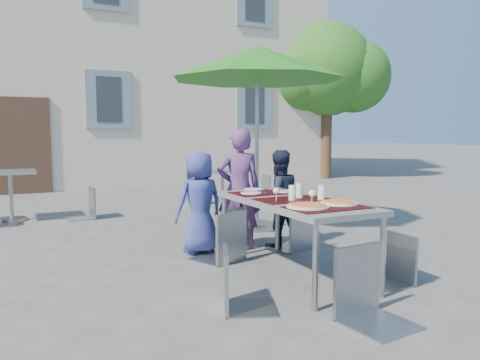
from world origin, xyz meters
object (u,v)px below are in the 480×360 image
child_0 (200,203)px  chair_4 (395,230)px  pizza_near_left (308,206)px  bg_chair_r_0 (85,184)px  child_2 (278,198)px  pizza_near_right (339,202)px  cafe_table_0 (11,185)px  chair_1 (231,201)px  cafe_table_1 (223,182)px  chair_3 (238,243)px  patio_umbrella (257,65)px  bg_chair_r_1 (262,172)px  dining_table (293,205)px  chair_5 (369,239)px  chair_2 (296,205)px  chair_0 (224,205)px  child_1 (239,189)px  bg_chair_l_1 (199,178)px

child_0 → chair_4: 2.19m
pizza_near_left → bg_chair_r_0: size_ratio=0.38×
child_0 → child_2: child_2 is taller
pizza_near_right → pizza_near_left: bearing=-174.8°
cafe_table_0 → chair_1: bearing=-54.2°
pizza_near_left → cafe_table_1: (1.48, 5.15, -0.35)m
chair_3 → patio_umbrella: size_ratio=0.35×
chair_1 → bg_chair_r_1: size_ratio=1.04×
pizza_near_left → chair_1: chair_1 is taller
pizza_near_right → bg_chair_r_0: size_ratio=0.35×
dining_table → pizza_near_left: pizza_near_left is taller
dining_table → cafe_table_0: (-2.46, 4.39, -0.13)m
chair_5 → bg_chair_r_1: 6.45m
chair_2 → cafe_table_0: chair_2 is taller
chair_3 → chair_5: (0.77, -0.62, 0.08)m
bg_chair_r_0 → bg_chair_r_1: bearing=11.2°
chair_3 → chair_0: bearing=70.5°
chair_3 → chair_5: bearing=-38.9°
chair_4 → chair_1: bearing=115.6°
cafe_table_0 → chair_4: bearing=-57.5°
chair_0 → cafe_table_1: (1.72, 3.92, -0.20)m
cafe_table_0 → cafe_table_1: size_ratio=1.21×
chair_3 → bg_chair_r_1: (3.15, 5.37, 0.03)m
child_1 → chair_4: size_ratio=1.66×
chair_4 → bg_chair_r_1: bearing=73.8°
bg_chair_l_1 → child_2: bearing=-95.9°
child_0 → child_1: child_1 is taller
chair_3 → bg_chair_l_1: size_ratio=1.04×
chair_0 → patio_umbrella: 2.44m
dining_table → cafe_table_1: dining_table is taller
child_2 → cafe_table_1: bearing=-100.5°
chair_4 → chair_5: 1.00m
chair_0 → chair_3: 1.40m
bg_chair_l_1 → child_0: bearing=-111.0°
chair_0 → child_0: bearing=103.0°
bg_chair_r_0 → child_1: bearing=-64.6°
chair_5 → bg_chair_l_1: 6.04m
patio_umbrella → bg_chair_l_1: size_ratio=2.95×
dining_table → cafe_table_1: size_ratio=2.79×
child_0 → chair_5: size_ratio=1.13×
pizza_near_left → chair_3: (-0.71, -0.09, -0.23)m
pizza_near_left → child_1: bearing=84.7°
chair_2 → bg_chair_r_1: bg_chair_r_1 is taller
child_0 → patio_umbrella: size_ratio=0.45×
chair_5 → cafe_table_0: bearing=113.0°
dining_table → pizza_near_right: pizza_near_right is taller
dining_table → chair_0: bearing=117.8°
dining_table → pizza_near_right: 0.50m
dining_table → child_2: 1.20m
child_1 → patio_umbrella: size_ratio=0.55×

